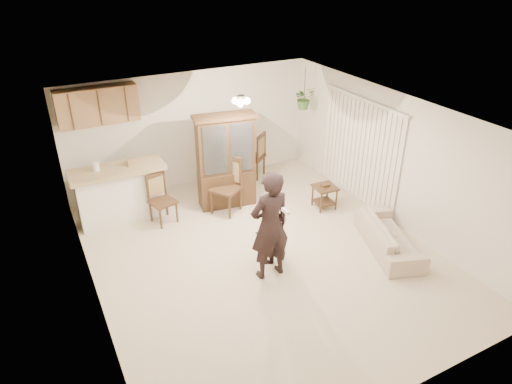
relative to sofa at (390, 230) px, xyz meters
name	(u,v)px	position (x,y,z in m)	size (l,w,h in m)	color
floor	(263,254)	(-2.06, 0.85, -0.37)	(6.50, 6.50, 0.00)	beige
ceiling	(264,117)	(-2.06, 0.85, 2.13)	(5.50, 6.50, 0.02)	silver
wall_back	(192,129)	(-2.06, 4.10, 0.88)	(5.50, 0.02, 2.50)	silver
wall_front	(409,318)	(-2.06, -2.40, 0.88)	(5.50, 0.02, 2.50)	silver
wall_left	(86,234)	(-4.81, 0.85, 0.88)	(0.02, 6.50, 2.50)	silver
wall_right	(393,159)	(0.69, 0.85, 0.88)	(0.02, 6.50, 2.50)	silver
breakfast_bar	(121,196)	(-3.91, 3.20, 0.13)	(1.60, 0.55, 1.00)	white
bar_top	(117,170)	(-3.91, 3.20, 0.68)	(1.75, 0.70, 0.08)	tan
upper_cabinets	(98,106)	(-3.96, 3.92, 1.73)	(1.50, 0.34, 0.70)	brown
vertical_blinds	(360,150)	(0.65, 1.75, 0.73)	(0.06, 2.30, 2.10)	white
ceiling_fixture	(241,101)	(-1.86, 2.05, 2.03)	(0.36, 0.36, 0.20)	beige
hanging_plant	(304,98)	(0.24, 3.25, 1.48)	(0.43, 0.37, 0.48)	#2C5B24
plant_cord	(305,83)	(0.24, 3.25, 1.81)	(0.01, 0.01, 0.65)	black
sofa	(390,230)	(0.00, 0.00, 0.00)	(1.87, 0.73, 0.73)	beige
adult	(270,227)	(-2.22, 0.33, 0.53)	(0.66, 0.43, 1.80)	black
child	(270,226)	(-2.03, 0.67, 0.31)	(0.66, 0.51, 1.35)	black
china_hutch	(226,162)	(-1.86, 2.79, 0.58)	(1.28, 0.66, 1.92)	#332012
side_table	(324,197)	(-0.17, 1.72, -0.12)	(0.48, 0.48, 0.54)	#332012
chair_bar	(163,209)	(-3.24, 2.70, -0.09)	(0.53, 0.53, 0.99)	#332012
chair_hutch_left	(226,197)	(-2.01, 2.50, -0.04)	(0.70, 0.70, 1.15)	#332012
chair_hutch_right	(253,164)	(-0.77, 3.72, -0.06)	(0.67, 0.67, 1.07)	#332012
controller_adult	(286,211)	(-2.22, -0.10, 1.05)	(0.05, 0.16, 0.05)	white
controller_child	(281,231)	(-1.97, 0.40, 0.35)	(0.03, 0.10, 0.03)	white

